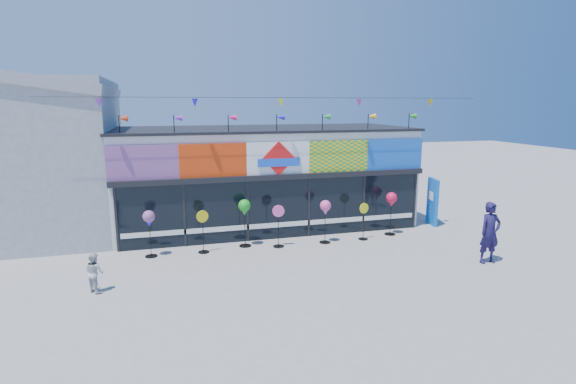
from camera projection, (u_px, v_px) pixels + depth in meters
name	position (u px, v px, depth m)	size (l,w,h in m)	color
ground	(306.00, 269.00, 14.03)	(80.00, 80.00, 0.00)	gray
kite_shop	(264.00, 176.00, 19.24)	(16.00, 5.70, 5.31)	white
neighbour_building	(6.00, 153.00, 17.38)	(8.18, 7.20, 6.87)	#A5A7AA
blue_sign	(432.00, 201.00, 19.10)	(0.37, 1.00, 1.98)	blue
spinner_0	(149.00, 220.00, 14.96)	(0.41, 0.41, 1.61)	black
spinner_1	(203.00, 230.00, 15.48)	(0.41, 0.38, 1.50)	black
spinner_2	(244.00, 209.00, 16.04)	(0.44, 0.44, 1.74)	black
spinner_3	(278.00, 225.00, 16.09)	(0.43, 0.39, 1.55)	black
spinner_4	(325.00, 209.00, 16.47)	(0.41, 0.41, 1.62)	black
spinner_5	(364.00, 220.00, 16.99)	(0.39, 0.36, 1.42)	black
spinner_6	(391.00, 201.00, 17.50)	(0.43, 0.43, 1.70)	black
adult_man	(490.00, 233.00, 14.45)	(0.73, 0.48, 2.01)	#18123A
child	(94.00, 272.00, 12.28)	(0.54, 0.31, 1.12)	silver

